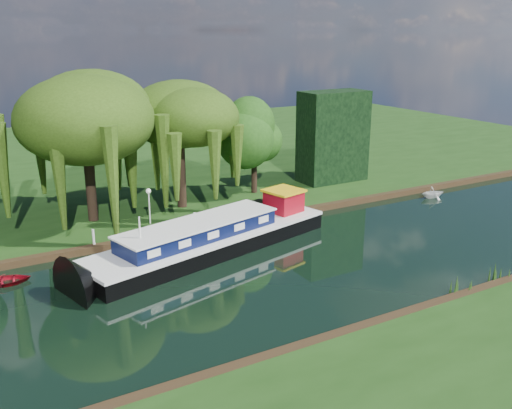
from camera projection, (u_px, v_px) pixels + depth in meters
ground at (207, 286)px, 31.36m from camera, size 120.00×120.00×0.00m
far_bank at (69, 163)px, 59.52m from camera, size 120.00×52.00×0.45m
dutch_barge at (213, 237)px, 36.18m from camera, size 17.71×8.03×3.65m
narrowboat at (222, 228)px, 38.59m from camera, size 12.50×5.18×1.81m
red_dinghy at (6, 284)px, 31.66m from camera, size 2.88×2.20×0.56m
white_cruiser at (432, 198)px, 47.98m from camera, size 2.41×2.19×1.09m
willow_left at (85, 119)px, 38.80m from camera, size 8.36×8.36×10.01m
willow_right at (179, 125)px, 42.26m from camera, size 7.08×7.08×8.63m
tree_far_right at (254, 137)px, 46.57m from camera, size 4.19×4.19×6.86m
conifer_hedge at (333, 136)px, 50.70m from camera, size 6.00×3.00×8.00m
lamppost at (149, 197)px, 39.60m from camera, size 0.36×0.36×2.56m
mooring_posts at (146, 228)px, 37.82m from camera, size 19.16×0.16×1.00m
reeds_near at (398, 304)px, 28.17m from camera, size 33.70×1.50×1.10m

